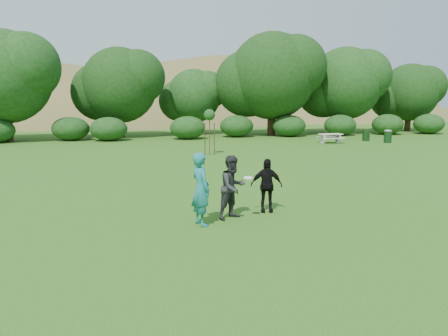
# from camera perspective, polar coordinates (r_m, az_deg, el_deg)

# --- Properties ---
(ground) EXTENTS (120.00, 120.00, 0.00)m
(ground) POSITION_cam_1_polar(r_m,az_deg,el_deg) (12.74, 2.86, -7.00)
(ground) COLOR #19470C
(ground) RESTS_ON ground
(player_teal) EXTENTS (0.70, 0.87, 2.06)m
(player_teal) POSITION_cam_1_polar(r_m,az_deg,el_deg) (12.17, -3.06, -2.77)
(player_teal) COLOR #1A7276
(player_teal) RESTS_ON ground
(player_grey) EXTENTS (1.15, 1.07, 1.89)m
(player_grey) POSITION_cam_1_polar(r_m,az_deg,el_deg) (12.84, 1.15, -2.52)
(player_grey) COLOR #27272A
(player_grey) RESTS_ON ground
(player_black) EXTENTS (1.05, 0.60, 1.69)m
(player_black) POSITION_cam_1_polar(r_m,az_deg,el_deg) (13.67, 5.56, -2.27)
(player_black) COLOR black
(player_black) RESTS_ON ground
(trash_can_near) EXTENTS (0.60, 0.60, 0.90)m
(trash_can_near) POSITION_cam_1_polar(r_m,az_deg,el_deg) (38.23, 18.06, 4.06)
(trash_can_near) COLOR black
(trash_can_near) RESTS_ON ground
(frisbee) EXTENTS (0.27, 0.27, 0.05)m
(frisbee) POSITION_cam_1_polar(r_m,az_deg,el_deg) (12.55, 3.18, -1.29)
(frisbee) COLOR white
(frisbee) RESTS_ON ground
(sapling) EXTENTS (0.70, 0.70, 2.85)m
(sapling) POSITION_cam_1_polar(r_m,az_deg,el_deg) (27.24, -1.91, 6.78)
(sapling) COLOR #402B19
(sapling) RESTS_ON ground
(picnic_table) EXTENTS (1.80, 1.48, 0.76)m
(picnic_table) POSITION_cam_1_polar(r_m,az_deg,el_deg) (35.43, 13.75, 3.99)
(picnic_table) COLOR #BBB9AD
(picnic_table) RESTS_ON ground
(trash_can_lidded) EXTENTS (0.60, 0.60, 1.05)m
(trash_can_lidded) POSITION_cam_1_polar(r_m,az_deg,el_deg) (37.12, 20.61, 3.93)
(trash_can_lidded) COLOR #133414
(trash_can_lidded) RESTS_ON ground
(hillside) EXTENTS (150.00, 72.00, 52.00)m
(hillside) POSITION_cam_1_polar(r_m,az_deg,el_deg) (81.79, -10.08, -1.93)
(hillside) COLOR olive
(hillside) RESTS_ON ground
(tree_row) EXTENTS (53.92, 10.38, 9.62)m
(tree_row) POSITION_cam_1_polar(r_m,az_deg,el_deg) (41.03, -3.20, 10.99)
(tree_row) COLOR #3A2616
(tree_row) RESTS_ON ground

